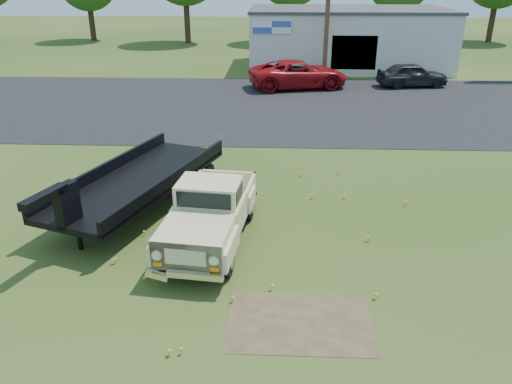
% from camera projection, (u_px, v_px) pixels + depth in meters
% --- Properties ---
extents(ground, '(140.00, 140.00, 0.00)m').
position_uv_depth(ground, '(238.00, 247.00, 13.11)').
color(ground, '#2C4415').
rests_on(ground, ground).
extents(asphalt_lot, '(90.00, 14.00, 0.02)m').
position_uv_depth(asphalt_lot, '(260.00, 105.00, 26.79)').
color(asphalt_lot, black).
rests_on(asphalt_lot, ground).
extents(dirt_patch_a, '(3.00, 2.00, 0.01)m').
position_uv_depth(dirt_patch_a, '(300.00, 322.00, 10.31)').
color(dirt_patch_a, '#473926').
rests_on(dirt_patch_a, ground).
extents(dirt_patch_b, '(2.20, 1.60, 0.01)m').
position_uv_depth(dirt_patch_b, '(186.00, 192.00, 16.38)').
color(dirt_patch_b, '#473926').
rests_on(dirt_patch_b, ground).
extents(commercial_building, '(14.20, 8.20, 4.15)m').
position_uv_depth(commercial_building, '(347.00, 37.00, 36.63)').
color(commercial_building, silver).
rests_on(commercial_building, ground).
extents(utility_pole_mid, '(1.60, 0.30, 9.00)m').
position_uv_depth(utility_pole_mid, '(328.00, 6.00, 31.14)').
color(utility_pole_mid, '#402C1D').
rests_on(utility_pole_mid, ground).
extents(vintage_pickup_truck, '(2.44, 5.06, 1.77)m').
position_uv_depth(vintage_pickup_truck, '(210.00, 212.00, 13.00)').
color(vintage_pickup_truck, '#C5BC84').
rests_on(vintage_pickup_truck, ground).
extents(flatbed_trailer, '(4.70, 7.66, 1.98)m').
position_uv_depth(flatbed_trailer, '(138.00, 177.00, 14.95)').
color(flatbed_trailer, black).
rests_on(flatbed_trailer, ground).
extents(red_pickup, '(6.44, 4.08, 1.66)m').
position_uv_depth(red_pickup, '(299.00, 74.00, 30.38)').
color(red_pickup, maroon).
rests_on(red_pickup, ground).
extents(dark_sedan, '(4.45, 2.33, 1.45)m').
position_uv_depth(dark_sedan, '(412.00, 75.00, 30.75)').
color(dark_sedan, black).
rests_on(dark_sedan, ground).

